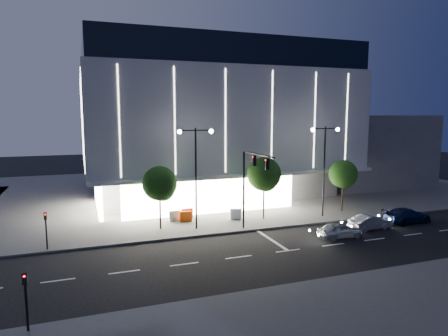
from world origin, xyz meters
name	(u,v)px	position (x,y,z in m)	size (l,w,h in m)	color
ground	(255,247)	(0.00, 0.00, 0.00)	(160.00, 160.00, 0.00)	black
sidewalk_museum	(217,188)	(5.00, 24.00, 0.07)	(70.00, 40.00, 0.15)	#474747
sidewalk_near	(435,306)	(5.00, -12.00, 0.07)	(70.00, 10.00, 0.15)	#474747
museum	(206,121)	(2.98, 22.31, 9.27)	(30.00, 25.80, 18.00)	#4C4C51
annex_building	(346,148)	(26.00, 24.00, 5.00)	(16.00, 20.00, 10.00)	#4C4C51
traffic_mast	(251,176)	(1.00, 3.34, 5.03)	(0.33, 5.89, 7.07)	black
street_lamp_west	(196,163)	(-3.00, 6.00, 5.96)	(3.16, 0.36, 9.00)	black
street_lamp_east	(324,158)	(10.00, 6.00, 5.96)	(3.16, 0.36, 9.00)	black
ped_signal_far	(46,227)	(-15.00, 4.50, 1.89)	(0.22, 0.24, 3.00)	black
ped_signal_near	(26,295)	(-15.00, -7.50, 1.89)	(0.22, 0.24, 3.00)	black
tree_left	(160,185)	(-5.97, 7.02, 4.03)	(3.02, 3.02, 5.72)	black
tree_mid	(264,176)	(4.03, 7.02, 4.33)	(3.25, 3.25, 6.15)	black
tree_right	(343,176)	(13.03, 7.02, 3.88)	(2.91, 2.91, 5.51)	black
car_lead	(340,230)	(7.58, -0.16, 0.65)	(1.54, 3.82, 1.30)	#B2B6BB
car_second	(370,222)	(11.58, 0.99, 0.66)	(1.39, 3.99, 1.31)	#B1B4B9
car_third	(407,216)	(16.32, 1.58, 0.70)	(1.96, 4.83, 1.40)	#111E42
barrier_a	(186,217)	(-3.32, 8.46, 0.65)	(1.10, 0.25, 1.00)	#FF550E
barrier_b	(175,216)	(-4.23, 9.06, 0.65)	(1.10, 0.25, 1.00)	silver
barrier_c	(187,214)	(-2.93, 9.50, 0.65)	(1.10, 0.25, 1.00)	#EC450D
barrier_d	(236,214)	(1.45, 7.83, 0.65)	(1.10, 0.25, 1.00)	white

